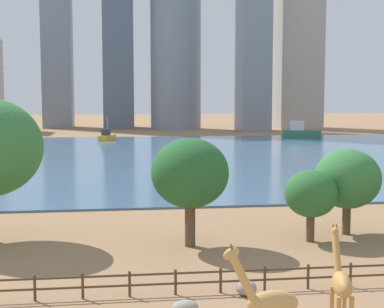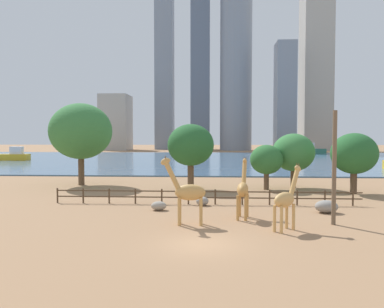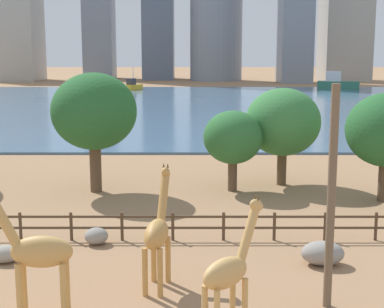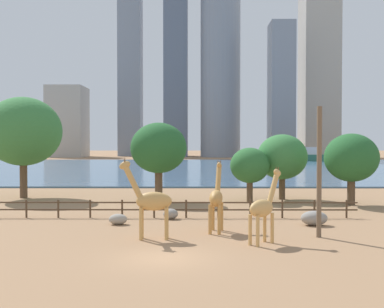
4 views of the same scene
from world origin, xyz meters
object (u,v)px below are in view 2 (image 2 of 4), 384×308
Objects in this scene: boat_sailboat at (14,156)px; boat_tug at (187,151)px; boulder_by_pole at (326,207)px; tree_left_small at (354,154)px; giraffe_young at (286,199)px; boat_ferry at (312,150)px; giraffe_tall at (243,189)px; boulder_small at (159,206)px; utility_pole at (334,168)px; tree_right_small at (267,160)px; tree_center_broad at (81,131)px; tree_right_tall at (191,145)px; tree_left_large at (293,153)px; boulder_near_fence at (202,201)px; giraffe_companion at (188,192)px.

boat_sailboat is 1.35× the size of boat_tug.
boulder_by_pole is 0.28× the size of tree_left_small.
giraffe_young is at bearing -121.95° from tree_left_small.
giraffe_tall is at bearing -91.47° from boat_ferry.
boat_tug reaches higher than boulder_small.
tree_left_small reaches higher than boulder_by_pole.
boulder_small is (-12.16, 4.13, -3.39)m from utility_pole.
tree_right_small is at bearing 97.19° from utility_pole.
giraffe_tall is 3.56× the size of boulder_small.
utility_pole reaches higher than tree_left_small.
giraffe_young is 0.42× the size of tree_center_broad.
tree_right_tall is (13.40, -2.96, -1.59)m from tree_center_broad.
boulder_by_pole reaches higher than boulder_small.
boat_ferry is (38.46, 102.58, 1.14)m from boulder_small.
tree_left_large is 1.06× the size of boat_tug.
boat_ferry is at bearing 76.15° from utility_pole.
giraffe_tall is at bearing -152.31° from boat_tug.
tree_center_broad is at bearing -104.28° from boat_ferry.
boat_sailboat is at bearing 134.37° from tree_right_tall.
utility_pole reaches higher than boulder_small.
boulder_near_fence is at bearing 143.93° from utility_pole.
giraffe_companion is at bearing -113.66° from tree_right_small.
tree_left_small is 8.84m from tree_right_small.
giraffe_tall is 1.05× the size of giraffe_young.
tree_left_small is 80.14m from boat_sailboat.
tree_left_small reaches higher than boat_sailboat.
tree_left_large is 0.86× the size of tree_right_tall.
boulder_small is 0.20× the size of tree_left_large.
utility_pole reaches higher than giraffe_companion.
boat_tug is at bearing 99.58° from tree_right_small.
boat_ferry is (19.94, 92.76, -2.58)m from tree_left_small.
boat_ferry is 93.48m from boat_sailboat.
tree_right_small is at bearing 41.06° from giraffe_young.
boat_sailboat is at bearing 84.50° from giraffe_young.
giraffe_young is at bearing -152.70° from utility_pole.
tree_center_broad is at bearing 172.75° from tree_right_small.
giraffe_companion is 0.46× the size of tree_center_broad.
utility_pole reaches higher than tree_right_small.
boat_tug is (-14.99, 88.82, -2.25)m from tree_right_small.
boat_ferry reaches higher than boulder_near_fence.
boulder_small is 74.13m from boat_sailboat.
boat_tug reaches higher than boat_sailboat.
tree_center_broad reaches higher than boat_ferry.
tree_right_small reaches higher than boulder_by_pole.
tree_right_small is 0.54× the size of boat_ferry.
giraffe_young is 3.94× the size of boulder_near_fence.
tree_center_broad is 55.31m from boat_sailboat.
tree_right_small is at bearing 163.43° from tree_left_small.
giraffe_young is at bearing -45.90° from tree_center_broad.
giraffe_tall is at bearing -21.39° from boulder_small.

